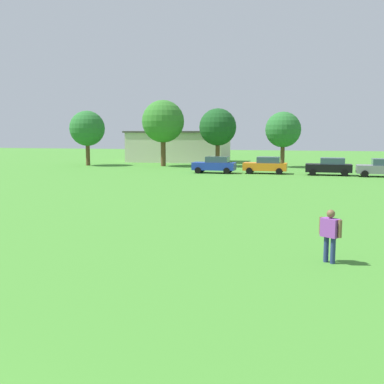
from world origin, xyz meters
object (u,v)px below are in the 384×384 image
parked_car_black_2 (329,166)px  parked_car_gray_3 (382,168)px  adult_bystander (330,231)px  tree_right (218,127)px  parked_car_orange_1 (266,165)px  tree_far_left (87,129)px  tree_left (163,122)px  tree_far_right (283,130)px  parked_car_blue_0 (215,165)px

parked_car_black_2 → parked_car_gray_3: bearing=173.8°
adult_bystander → tree_right: size_ratio=0.24×
parked_car_orange_1 → parked_car_gray_3: size_ratio=1.00×
parked_car_gray_3 → tree_far_left: bearing=-12.5°
tree_far_left → adult_bystander: bearing=-54.4°
adult_bystander → tree_left: bearing=150.7°
tree_left → tree_far_right: bearing=7.1°
parked_car_blue_0 → parked_car_black_2: 11.20m
parked_car_black_2 → tree_far_right: size_ratio=0.66×
parked_car_gray_3 → tree_far_right: bearing=-47.0°
tree_right → adult_bystander: bearing=-73.9°
adult_bystander → parked_car_gray_3: 32.27m
tree_far_right → tree_far_left: bearing=-172.8°
tree_left → parked_car_orange_1: bearing=-30.5°
tree_far_left → parked_car_black_2: bearing=-13.5°
adult_bystander → tree_far_right: size_ratio=0.26×
tree_far_right → parked_car_orange_1: bearing=-95.8°
parked_car_blue_0 → parked_car_orange_1: size_ratio=1.00×
parked_car_blue_0 → parked_car_black_2: bearing=-178.4°
adult_bystander → parked_car_blue_0: 33.62m
tree_right → parked_car_black_2: bearing=-36.2°
parked_car_black_2 → tree_far_right: bearing=-62.8°
adult_bystander → parked_car_orange_1: bearing=135.2°
tree_left → adult_bystander: bearing=-65.4°
parked_car_orange_1 → parked_car_black_2: same height
parked_car_gray_3 → parked_car_blue_0: bearing=-0.7°
adult_bystander → tree_far_left: size_ratio=0.25×
parked_car_blue_0 → parked_car_orange_1: bearing=-172.9°
parked_car_gray_3 → tree_far_left: size_ratio=0.63×
tree_left → tree_right: (6.55, 1.27, -0.69)m
parked_car_orange_1 → parked_car_gray_3: (10.77, -0.84, 0.00)m
parked_car_orange_1 → tree_left: tree_left is taller
tree_left → parked_car_gray_3: bearing=-19.8°
parked_car_black_2 → tree_far_left: size_ratio=0.63×
adult_bystander → tree_left: size_ratio=0.21×
parked_car_blue_0 → tree_far_left: 19.56m
parked_car_gray_3 → tree_left: tree_left is taller
parked_car_orange_1 → tree_left: size_ratio=0.54×
parked_car_blue_0 → tree_far_left: tree_far_left is taller
parked_car_orange_1 → tree_right: (-6.78, 9.12, 3.88)m
parked_car_orange_1 → tree_far_left: bearing=-16.2°
tree_right → tree_far_right: tree_right is taller
adult_bystander → tree_left: (-18.57, 40.48, 4.42)m
parked_car_black_2 → parked_car_blue_0: bearing=1.6°
parked_car_gray_3 → tree_right: tree_right is taller
parked_car_gray_3 → tree_right: size_ratio=0.61×
tree_far_left → tree_left: bearing=7.3°
parked_car_blue_0 → tree_left: 12.68m
adult_bystander → parked_car_orange_1: (-5.23, 32.63, -0.15)m
parked_car_gray_3 → tree_left: 26.03m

